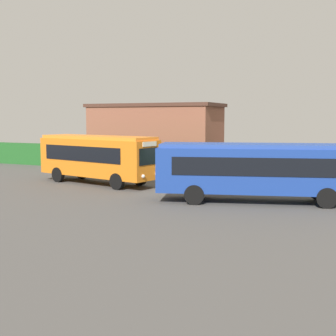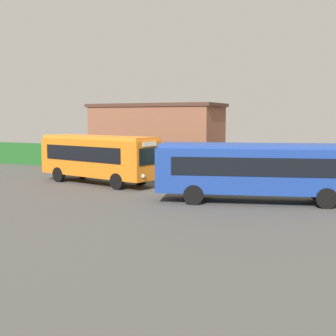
{
  "view_description": "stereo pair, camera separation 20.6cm",
  "coord_description": "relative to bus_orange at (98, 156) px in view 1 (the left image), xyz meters",
  "views": [
    {
      "loc": [
        11.57,
        -24.26,
        4.3
      ],
      "look_at": [
        0.84,
        -0.85,
        1.4
      ],
      "focal_mm": 47.73,
      "sensor_mm": 36.0,
      "label": 1
    },
    {
      "loc": [
        11.76,
        -24.18,
        4.3
      ],
      "look_at": [
        0.84,
        -0.85,
        1.4
      ],
      "focal_mm": 47.73,
      "sensor_mm": 36.0,
      "label": 2
    }
  ],
  "objects": [
    {
      "name": "person_right",
      "position": [
        8.29,
        -0.58,
        -0.79
      ],
      "size": [
        0.49,
        0.55,
        1.93
      ],
      "rotation": [
        0.0,
        0.0,
        3.76
      ],
      "color": "maroon",
      "rests_on": "ground_plane"
    },
    {
      "name": "person_center",
      "position": [
        1.92,
        2.47,
        -0.91
      ],
      "size": [
        0.41,
        0.48,
        1.7
      ],
      "rotation": [
        0.0,
        0.0,
        5.84
      ],
      "color": "silver",
      "rests_on": "ground_plane"
    },
    {
      "name": "bus_blue",
      "position": [
        11.07,
        -2.07,
        -0.07
      ],
      "size": [
        10.49,
        5.19,
        3.0
      ],
      "rotation": [
        0.0,
        0.0,
        0.29
      ],
      "color": "navy",
      "rests_on": "ground_plane"
    },
    {
      "name": "ground_plane",
      "position": [
        4.68,
        -0.19,
        -1.81
      ],
      "size": [
        64.0,
        64.0,
        0.0
      ],
      "primitive_type": "plane",
      "color": "#514F4C"
    },
    {
      "name": "bus_orange",
      "position": [
        0.0,
        0.0,
        0.0
      ],
      "size": [
        9.04,
        4.09,
        3.14
      ],
      "rotation": [
        0.0,
        0.0,
        -0.21
      ],
      "color": "orange",
      "rests_on": "ground_plane"
    },
    {
      "name": "hedge_row",
      "position": [
        4.68,
        7.97,
        -0.86
      ],
      "size": [
        44.0,
        1.49,
        1.9
      ],
      "primitive_type": "cube",
      "color": "#225D24",
      "rests_on": "ground_plane"
    },
    {
      "name": "depot_building",
      "position": [
        -1.75,
        12.02,
        0.98
      ],
      "size": [
        11.97,
        5.24,
        5.56
      ],
      "color": "brown",
      "rests_on": "ground_plane"
    },
    {
      "name": "person_left",
      "position": [
        0.24,
        2.79,
        -0.82
      ],
      "size": [
        0.5,
        0.52,
        1.88
      ],
      "rotation": [
        0.0,
        0.0,
        5.55
      ],
      "color": "black",
      "rests_on": "ground_plane"
    }
  ]
}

